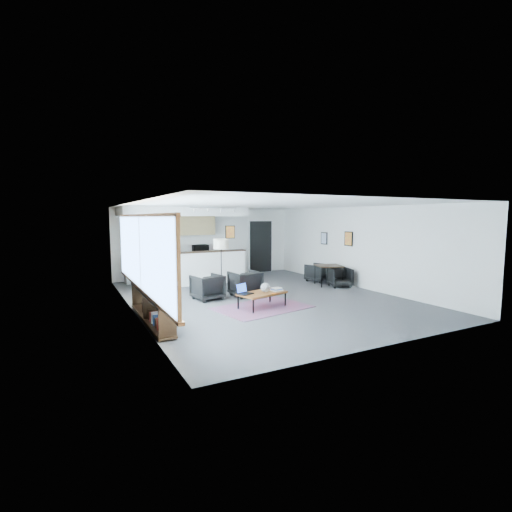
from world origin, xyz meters
name	(u,v)px	position (x,y,z in m)	size (l,w,h in m)	color
room	(262,252)	(0.00, 0.00, 1.30)	(7.02, 9.02, 2.62)	#49494B
window	(141,255)	(-3.46, -0.90, 1.46)	(0.10, 5.95, 1.66)	#8CBFFF
console	(151,307)	(-3.30, -1.05, 0.33)	(0.35, 3.00, 0.80)	black
kitchenette	(182,242)	(-1.20, 3.71, 1.38)	(4.20, 1.96, 2.60)	white
doorway	(260,246)	(2.30, 4.42, 1.07)	(1.10, 0.12, 2.15)	black
track_light	(214,209)	(-0.59, 2.20, 2.53)	(1.60, 0.07, 0.15)	silver
wall_art_lower	(349,239)	(3.47, 0.40, 1.55)	(0.03, 0.38, 0.48)	black
wall_art_upper	(324,238)	(3.47, 1.70, 1.50)	(0.03, 0.34, 0.44)	black
kilim_rug	(262,307)	(-0.57, -1.05, 0.01)	(2.51, 1.94, 0.01)	#673754
coffee_table	(262,294)	(-0.57, -1.05, 0.36)	(1.33, 0.94, 0.39)	brown
laptop	(243,291)	(-1.07, -0.99, 0.47)	(0.44, 0.41, 0.26)	black
ceramic_pot	(265,288)	(-0.49, -1.07, 0.51)	(0.23, 0.23, 0.23)	gray
book_stack	(277,289)	(-0.15, -1.05, 0.43)	(0.30, 0.26, 0.08)	silver
coaster	(273,294)	(-0.41, -1.32, 0.40)	(0.13, 0.13, 0.01)	#E5590C
armchair_left	(207,286)	(-1.47, 0.47, 0.38)	(0.74, 0.70, 0.77)	black
armchair_right	(245,282)	(-0.35, 0.39, 0.40)	(0.78, 0.73, 0.80)	black
floor_lamp	(221,246)	(-0.67, 1.41, 1.40)	(0.57, 0.57, 1.61)	black
dining_table	(329,267)	(2.85, 0.64, 0.62)	(1.01, 1.01, 0.68)	black
dining_chair_near	(340,278)	(3.00, 0.24, 0.29)	(0.57, 0.54, 0.59)	black
dining_chair_far	(317,273)	(3.00, 1.46, 0.29)	(0.57, 0.53, 0.59)	black
microwave	(200,248)	(-0.39, 4.15, 1.12)	(0.55, 0.30, 0.37)	black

